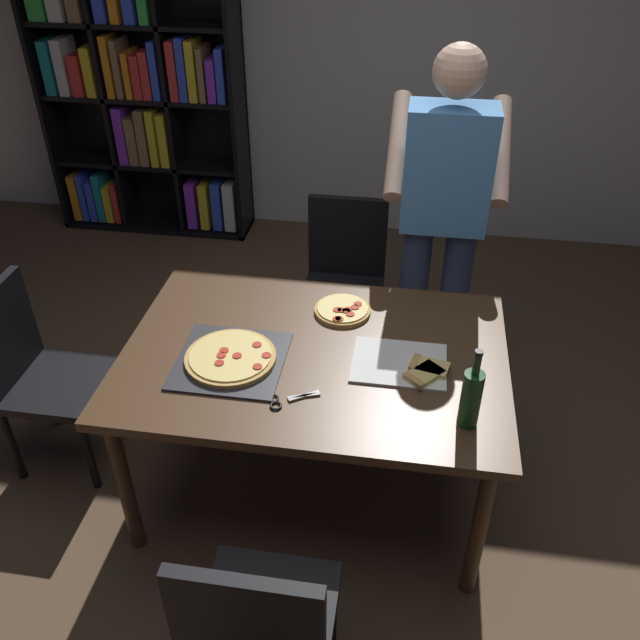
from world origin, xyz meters
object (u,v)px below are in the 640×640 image
(bookshelf, at_px, (140,95))
(wine_bottle, at_px, (471,397))
(dining_table, at_px, (314,366))
(chair_near_camera, at_px, (259,627))
(pepperoni_pizza_on_tray, at_px, (231,358))
(second_pizza_plain, at_px, (343,310))
(chair_far_side, at_px, (345,273))
(kitchen_scissors, at_px, (285,400))
(person_serving_pizza, at_px, (442,215))
(chair_left_end, at_px, (35,368))

(bookshelf, bearing_deg, wine_bottle, -50.73)
(dining_table, xyz_separation_m, chair_near_camera, (-0.00, -1.01, -0.17))
(pepperoni_pizza_on_tray, bearing_deg, second_pizza_plain, 45.99)
(dining_table, distance_m, chair_far_side, 1.02)
(kitchen_scissors, bearing_deg, chair_far_side, 87.49)
(wine_bottle, bearing_deg, dining_table, 151.96)
(chair_far_side, height_order, kitchen_scissors, chair_far_side)
(person_serving_pizza, height_order, pepperoni_pizza_on_tray, person_serving_pizza)
(pepperoni_pizza_on_tray, distance_m, kitchen_scissors, 0.31)
(dining_table, bearing_deg, chair_left_end, 180.00)
(second_pizza_plain, bearing_deg, kitchen_scissors, -102.76)
(wine_bottle, height_order, kitchen_scissors, wine_bottle)
(dining_table, bearing_deg, wine_bottle, -28.04)
(kitchen_scissors, bearing_deg, wine_bottle, -1.27)
(dining_table, height_order, kitchen_scissors, kitchen_scissors)
(bookshelf, height_order, second_pizza_plain, bookshelf)
(chair_left_end, distance_m, wine_bottle, 1.88)
(dining_table, relative_size, kitchen_scissors, 7.70)
(bookshelf, distance_m, wine_bottle, 3.47)
(dining_table, height_order, bookshelf, bookshelf)
(wine_bottle, bearing_deg, chair_left_end, 170.33)
(bookshelf, bearing_deg, second_pizza_plain, -50.99)
(chair_near_camera, xyz_separation_m, pepperoni_pizza_on_tray, (-0.31, 0.90, 0.25))
(chair_left_end, bearing_deg, wine_bottle, -9.67)
(pepperoni_pizza_on_tray, xyz_separation_m, second_pizza_plain, (0.38, 0.40, -0.00))
(chair_near_camera, relative_size, bookshelf, 0.46)
(kitchen_scissors, xyz_separation_m, second_pizza_plain, (0.13, 0.59, 0.01))
(chair_near_camera, relative_size, kitchen_scissors, 4.61)
(person_serving_pizza, bearing_deg, chair_far_side, 154.89)
(chair_far_side, xyz_separation_m, second_pizza_plain, (0.08, -0.72, 0.25))
(chair_far_side, height_order, second_pizza_plain, chair_far_side)
(chair_near_camera, bearing_deg, person_serving_pizza, 75.31)
(dining_table, relative_size, pepperoni_pizza_on_tray, 3.65)
(chair_left_end, height_order, bookshelf, bookshelf)
(chair_near_camera, relative_size, pepperoni_pizza_on_tray, 2.18)
(chair_near_camera, relative_size, person_serving_pizza, 0.51)
(chair_near_camera, relative_size, chair_far_side, 1.00)
(dining_table, height_order, chair_near_camera, chair_near_camera)
(pepperoni_pizza_on_tray, distance_m, second_pizza_plain, 0.55)
(wine_bottle, bearing_deg, pepperoni_pizza_on_tray, 167.14)
(wine_bottle, relative_size, second_pizza_plain, 1.32)
(chair_far_side, bearing_deg, chair_near_camera, -90.00)
(chair_near_camera, height_order, person_serving_pizza, person_serving_pizza)
(dining_table, height_order, second_pizza_plain, second_pizza_plain)
(chair_far_side, height_order, wine_bottle, wine_bottle)
(chair_far_side, height_order, pepperoni_pizza_on_tray, chair_far_side)
(dining_table, distance_m, bookshelf, 2.88)
(pepperoni_pizza_on_tray, relative_size, second_pizza_plain, 1.72)
(pepperoni_pizza_on_tray, bearing_deg, chair_far_side, 74.53)
(bookshelf, xyz_separation_m, wine_bottle, (2.19, -2.68, -0.11))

